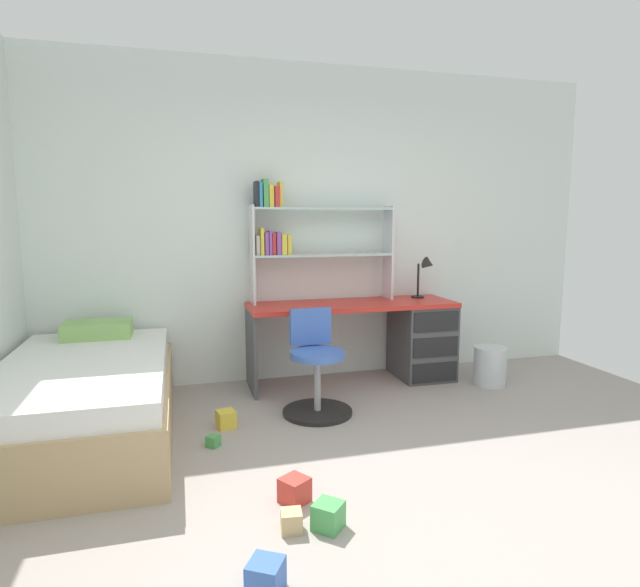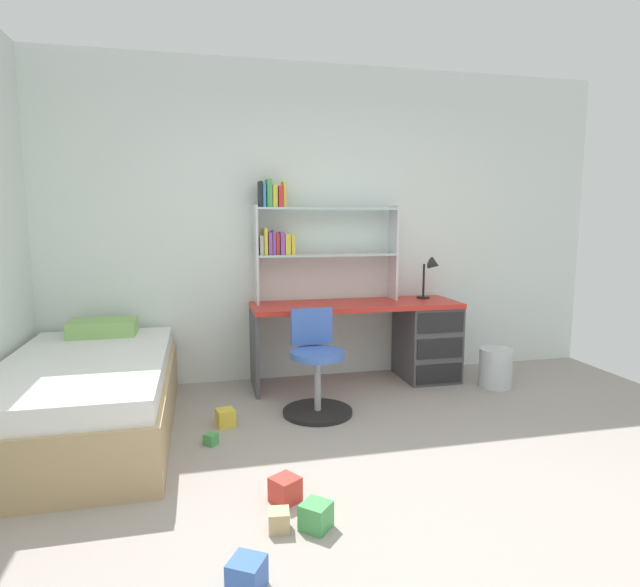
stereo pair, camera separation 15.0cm
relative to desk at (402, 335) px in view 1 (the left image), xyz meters
The scene contains 14 objects.
ground_plane 2.38m from the desk, 110.73° to the right, with size 5.58×6.00×0.02m, color #9E938C.
room_shell 2.46m from the desk, 154.37° to the right, with size 5.58×6.00×2.78m.
desk is the anchor object (origin of this frame).
bookshelf_hutch 1.30m from the desk, 169.62° to the left, with size 1.26×0.22×1.05m.
desk_lamp 0.63m from the desk, 18.04° to the left, with size 0.20×0.17×0.38m.
swivel_chair 1.16m from the desk, 147.17° to the right, with size 0.52×0.52×0.77m.
bed_platform 2.65m from the desk, 165.24° to the right, with size 1.08×1.94×0.65m.
waste_bin 0.80m from the desk, 29.49° to the right, with size 0.28×0.28×0.33m, color silver.
toy_block_yellow_0 1.84m from the desk, 155.99° to the right, with size 0.12×0.12×0.12m, color gold.
toy_block_blue_1 2.95m from the desk, 124.29° to the right, with size 0.13×0.13×0.13m, color #3860B7.
toy_block_natural_2 2.55m from the desk, 125.59° to the right, with size 0.10×0.10×0.10m, color tan.
toy_block_red_3 2.32m from the desk, 127.73° to the right, with size 0.13×0.13×0.13m, color red.
toy_block_green_4 2.07m from the desk, 149.66° to the right, with size 0.07×0.07×0.07m, color #479E51.
toy_block_green_5 2.48m from the desk, 122.00° to the right, with size 0.13×0.13×0.13m, color #479E51.
Camera 1 is at (-1.11, -2.08, 1.44)m, focal length 29.38 mm.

